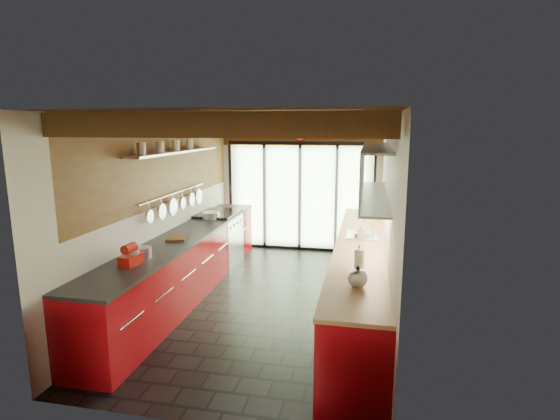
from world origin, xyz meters
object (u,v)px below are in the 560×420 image
object	(u,v)px
kettle	(358,277)
bowl	(362,234)
stand_mixer	(131,256)
soap_bottle	(362,231)
paper_towel	(359,260)

from	to	relation	value
kettle	bowl	size ratio (longest dim) A/B	1.07
stand_mixer	soap_bottle	world-z (taller)	stand_mixer
paper_towel	soap_bottle	distance (m)	1.43
kettle	paper_towel	bearing A→B (deg)	90.00
paper_towel	bowl	bearing A→B (deg)	90.00
kettle	bowl	world-z (taller)	kettle
paper_towel	bowl	xyz separation A→B (m)	(0.00, 1.55, -0.09)
stand_mixer	kettle	world-z (taller)	stand_mixer
soap_bottle	bowl	xyz separation A→B (m)	(0.00, 0.12, -0.08)
paper_towel	bowl	size ratio (longest dim) A/B	1.15
stand_mixer	bowl	distance (m)	3.15
kettle	paper_towel	size ratio (longest dim) A/B	0.93
soap_bottle	kettle	bearing A→B (deg)	-90.00
paper_towel	soap_bottle	bearing A→B (deg)	90.00
paper_towel	stand_mixer	bearing A→B (deg)	-173.11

